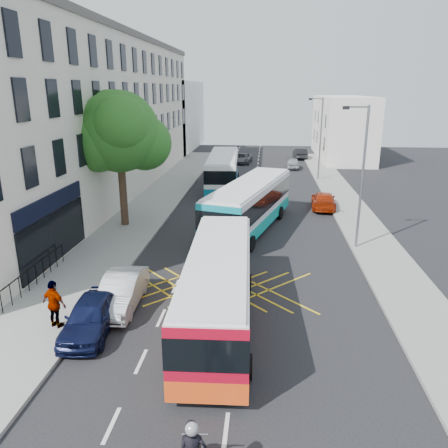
% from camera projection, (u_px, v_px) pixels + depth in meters
% --- Properties ---
extents(ground, '(120.00, 120.00, 0.00)m').
position_uv_depth(ground, '(234.00, 367.00, 14.74)').
color(ground, black).
rests_on(ground, ground).
extents(pavement_left, '(5.00, 70.00, 0.15)m').
position_uv_depth(pavement_left, '(125.00, 225.00, 29.73)').
color(pavement_left, gray).
rests_on(pavement_left, ground).
extents(pavement_right, '(3.00, 70.00, 0.15)m').
position_uv_depth(pavement_right, '(366.00, 232.00, 28.30)').
color(pavement_right, gray).
rests_on(pavement_right, ground).
extents(terrace_main, '(8.30, 45.00, 13.50)m').
position_uv_depth(terrace_main, '(92.00, 116.00, 37.26)').
color(terrace_main, beige).
rests_on(terrace_main, ground).
extents(terrace_far, '(8.00, 20.00, 10.00)m').
position_uv_depth(terrace_far, '(169.00, 116.00, 66.78)').
color(terrace_far, silver).
rests_on(terrace_far, ground).
extents(building_right, '(6.00, 18.00, 8.00)m').
position_uv_depth(building_right, '(342.00, 127.00, 58.19)').
color(building_right, silver).
rests_on(building_right, ground).
extents(street_tree, '(6.30, 5.70, 8.80)m').
position_uv_depth(street_tree, '(119.00, 133.00, 27.85)').
color(street_tree, '#382619').
rests_on(street_tree, pavement_left).
extents(lamp_near, '(1.45, 0.15, 8.00)m').
position_uv_depth(lamp_near, '(361.00, 171.00, 24.21)').
color(lamp_near, slate).
rests_on(lamp_near, pavement_right).
extents(lamp_far, '(1.45, 0.15, 8.00)m').
position_uv_depth(lamp_far, '(320.00, 135.00, 43.23)').
color(lamp_far, slate).
rests_on(lamp_far, pavement_right).
extents(railings, '(0.08, 5.60, 1.14)m').
position_uv_depth(railings, '(36.00, 273.00, 20.43)').
color(railings, black).
rests_on(railings, pavement_left).
extents(bus_near, '(2.91, 10.55, 2.94)m').
position_uv_depth(bus_near, '(219.00, 287.00, 17.08)').
color(bus_near, silver).
rests_on(bus_near, ground).
extents(bus_mid, '(5.59, 11.71, 3.21)m').
position_uv_depth(bus_mid, '(250.00, 205.00, 28.54)').
color(bus_mid, silver).
rests_on(bus_mid, ground).
extents(bus_far, '(3.22, 11.45, 3.19)m').
position_uv_depth(bus_far, '(223.00, 171.00, 40.56)').
color(bus_far, silver).
rests_on(bus_far, ground).
extents(parked_car_blue, '(1.96, 4.20, 1.39)m').
position_uv_depth(parked_car_blue, '(91.00, 316.00, 16.66)').
color(parked_car_blue, black).
rests_on(parked_car_blue, ground).
extents(parked_car_silver, '(1.65, 4.34, 1.41)m').
position_uv_depth(parked_car_silver, '(121.00, 291.00, 18.62)').
color(parked_car_silver, '#A9ADB0').
rests_on(parked_car_silver, ground).
extents(red_hatchback, '(2.15, 4.54, 1.28)m').
position_uv_depth(red_hatchback, '(323.00, 200.00, 34.02)').
color(red_hatchback, '#A22406').
rests_on(red_hatchback, ground).
extents(distant_car_grey, '(2.42, 4.45, 1.18)m').
position_uv_depth(distant_car_grey, '(243.00, 158.00, 54.78)').
color(distant_car_grey, '#474A4F').
rests_on(distant_car_grey, ground).
extents(distant_car_silver, '(1.65, 3.68, 1.23)m').
position_uv_depth(distant_car_silver, '(293.00, 163.00, 51.06)').
color(distant_car_silver, '#9D9EA4').
rests_on(distant_car_silver, ground).
extents(distant_car_dark, '(1.76, 4.32, 1.39)m').
position_uv_depth(distant_car_dark, '(300.00, 153.00, 58.19)').
color(distant_car_dark, black).
rests_on(distant_car_dark, ground).
extents(pedestrian_far, '(1.22, 0.84, 1.93)m').
position_uv_depth(pedestrian_far, '(54.00, 304.00, 16.65)').
color(pedestrian_far, gray).
rests_on(pedestrian_far, pavement_left).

